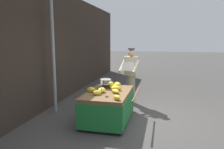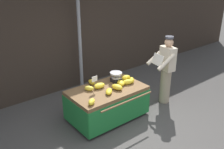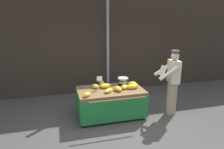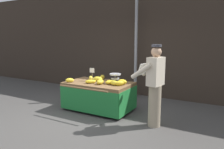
# 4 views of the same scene
# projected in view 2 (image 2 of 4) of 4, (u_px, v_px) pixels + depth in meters

# --- Properties ---
(ground_plane) EXTENTS (60.00, 60.00, 0.00)m
(ground_plane) POSITION_uv_depth(u_px,v_px,m) (138.00, 135.00, 5.25)
(ground_plane) COLOR #423F3D
(back_wall) EXTENTS (16.00, 0.24, 3.48)m
(back_wall) POSITION_uv_depth(u_px,v_px,m) (63.00, 27.00, 6.70)
(back_wall) COLOR #332821
(back_wall) RESTS_ON ground
(street_pole) EXTENTS (0.09, 0.09, 3.40)m
(street_pole) POSITION_uv_depth(u_px,v_px,m) (79.00, 30.00, 6.55)
(street_pole) COLOR gray
(street_pole) RESTS_ON ground
(banana_cart) EXTENTS (1.70, 1.21, 0.72)m
(banana_cart) POSITION_uv_depth(u_px,v_px,m) (107.00, 97.00, 5.67)
(banana_cart) COLOR brown
(banana_cart) RESTS_ON ground
(weighing_scale) EXTENTS (0.28, 0.28, 0.23)m
(weighing_scale) POSITION_uv_depth(u_px,v_px,m) (116.00, 77.00, 5.89)
(weighing_scale) COLOR black
(weighing_scale) RESTS_ON banana_cart
(price_sign) EXTENTS (0.14, 0.01, 0.34)m
(price_sign) POSITION_uv_depth(u_px,v_px,m) (95.00, 80.00, 5.41)
(price_sign) COLOR #997A51
(price_sign) RESTS_ON banana_cart
(banana_bunch_0) EXTENTS (0.21, 0.23, 0.11)m
(banana_bunch_0) POSITION_uv_depth(u_px,v_px,m) (89.00, 88.00, 5.49)
(banana_bunch_0) COLOR yellow
(banana_bunch_0) RESTS_ON banana_cart
(banana_bunch_1) EXTENTS (0.24, 0.17, 0.12)m
(banana_bunch_1) POSITION_uv_depth(u_px,v_px,m) (126.00, 78.00, 5.99)
(banana_bunch_1) COLOR gold
(banana_bunch_1) RESTS_ON banana_cart
(banana_bunch_2) EXTENTS (0.25, 0.29, 0.10)m
(banana_bunch_2) POSITION_uv_depth(u_px,v_px,m) (121.00, 83.00, 5.74)
(banana_bunch_2) COLOR gold
(banana_bunch_2) RESTS_ON banana_cart
(banana_bunch_3) EXTENTS (0.23, 0.25, 0.12)m
(banana_bunch_3) POSITION_uv_depth(u_px,v_px,m) (132.00, 80.00, 5.87)
(banana_bunch_3) COLOR gold
(banana_bunch_3) RESTS_ON banana_cart
(banana_bunch_4) EXTENTS (0.29, 0.29, 0.10)m
(banana_bunch_4) POSITION_uv_depth(u_px,v_px,m) (109.00, 91.00, 5.37)
(banana_bunch_4) COLOR gold
(banana_bunch_4) RESTS_ON banana_cart
(banana_bunch_5) EXTENTS (0.28, 0.21, 0.12)m
(banana_bunch_5) POSITION_uv_depth(u_px,v_px,m) (128.00, 82.00, 5.78)
(banana_bunch_5) COLOR yellow
(banana_bunch_5) RESTS_ON banana_cart
(banana_bunch_6) EXTENTS (0.23, 0.31, 0.12)m
(banana_bunch_6) POSITION_uv_depth(u_px,v_px,m) (117.00, 87.00, 5.54)
(banana_bunch_6) COLOR gold
(banana_bunch_6) RESTS_ON banana_cart
(banana_bunch_7) EXTENTS (0.13, 0.22, 0.12)m
(banana_bunch_7) POSITION_uv_depth(u_px,v_px,m) (92.00, 82.00, 5.77)
(banana_bunch_7) COLOR gold
(banana_bunch_7) RESTS_ON banana_cart
(banana_bunch_8) EXTENTS (0.24, 0.22, 0.11)m
(banana_bunch_8) POSITION_uv_depth(u_px,v_px,m) (92.00, 102.00, 4.94)
(banana_bunch_8) COLOR yellow
(banana_bunch_8) RESTS_ON banana_cart
(banana_bunch_9) EXTENTS (0.28, 0.18, 0.12)m
(banana_bunch_9) POSITION_uv_depth(u_px,v_px,m) (99.00, 86.00, 5.60)
(banana_bunch_9) COLOR yellow
(banana_bunch_9) RESTS_ON banana_cart
(vendor_person) EXTENTS (0.64, 0.59, 1.71)m
(vendor_person) POSITION_uv_depth(u_px,v_px,m) (166.00, 70.00, 6.21)
(vendor_person) COLOR gray
(vendor_person) RESTS_ON ground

